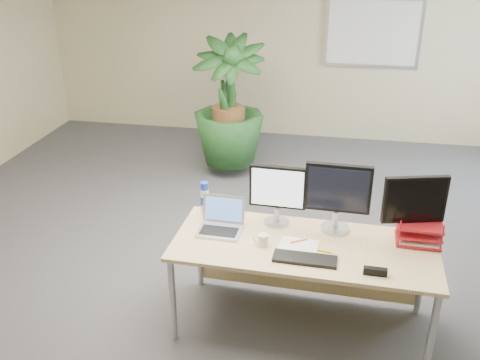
% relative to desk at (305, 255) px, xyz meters
% --- Properties ---
extents(floor, '(8.00, 8.00, 0.00)m').
position_rel_desk_xyz_m(floor, '(-0.65, 0.24, -0.58)').
color(floor, '#46474B').
rests_on(floor, ground).
extents(back_wall, '(7.00, 0.04, 2.70)m').
position_rel_desk_xyz_m(back_wall, '(-0.65, 4.24, 0.77)').
color(back_wall, '#BFB687').
rests_on(back_wall, floor).
extents(whiteboard, '(1.30, 0.04, 0.95)m').
position_rel_desk_xyz_m(whiteboard, '(0.55, 4.21, 0.97)').
color(whiteboard, silver).
rests_on(whiteboard, back_wall).
extents(desk, '(1.93, 0.86, 0.73)m').
position_rel_desk_xyz_m(desk, '(0.00, 0.00, 0.00)').
color(desk, tan).
rests_on(desk, floor).
extents(floor_plant, '(0.91, 0.91, 1.50)m').
position_rel_desk_xyz_m(floor_plant, '(-1.15, 2.67, 0.17)').
color(floor_plant, '#163D19').
rests_on(floor_plant, floor).
extents(monitor_left, '(0.43, 0.20, 0.48)m').
position_rel_desk_xyz_m(monitor_left, '(-0.24, 0.17, 0.43)').
color(monitor_left, '#BCBCC1').
rests_on(monitor_left, desk).
extents(monitor_right, '(0.48, 0.22, 0.54)m').
position_rel_desk_xyz_m(monitor_right, '(0.21, 0.15, 0.46)').
color(monitor_right, '#BCBCC1').
rests_on(monitor_right, desk).
extents(monitor_dark, '(0.45, 0.21, 0.51)m').
position_rel_desk_xyz_m(monitor_dark, '(0.75, 0.10, 0.45)').
color(monitor_dark, '#BCBCC1').
rests_on(monitor_dark, desk).
extents(laptop, '(0.34, 0.30, 0.24)m').
position_rel_desk_xyz_m(laptop, '(-0.64, 0.00, 0.21)').
color(laptop, silver).
rests_on(laptop, desk).
extents(keyboard, '(0.44, 0.16, 0.02)m').
position_rel_desk_xyz_m(keyboard, '(0.02, -0.31, 0.17)').
color(keyboard, black).
rests_on(keyboard, desk).
extents(coffee_mug, '(0.11, 0.08, 0.09)m').
position_rel_desk_xyz_m(coffee_mug, '(-0.30, -0.17, 0.20)').
color(coffee_mug, white).
rests_on(coffee_mug, desk).
extents(spiral_notebook, '(0.29, 0.23, 0.01)m').
position_rel_desk_xyz_m(spiral_notebook, '(-0.04, -0.14, 0.16)').
color(spiral_notebook, white).
rests_on(spiral_notebook, desk).
extents(orange_pen, '(0.12, 0.07, 0.01)m').
position_rel_desk_xyz_m(orange_pen, '(-0.04, -0.09, 0.17)').
color(orange_pen, orange).
rests_on(orange_pen, spiral_notebook).
extents(yellow_highlighter, '(0.11, 0.03, 0.01)m').
position_rel_desk_xyz_m(yellow_highlighter, '(0.15, -0.18, 0.16)').
color(yellow_highlighter, yellow).
rests_on(yellow_highlighter, desk).
extents(water_bottle, '(0.07, 0.07, 0.27)m').
position_rel_desk_xyz_m(water_bottle, '(-0.82, 0.22, 0.28)').
color(water_bottle, silver).
rests_on(water_bottle, desk).
extents(letter_tray, '(0.32, 0.25, 0.15)m').
position_rel_desk_xyz_m(letter_tray, '(0.81, 0.08, 0.22)').
color(letter_tray, '#A4141B').
rests_on(letter_tray, desk).
extents(stapler, '(0.16, 0.05, 0.05)m').
position_rel_desk_xyz_m(stapler, '(0.48, -0.40, 0.18)').
color(stapler, black).
rests_on(stapler, desk).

